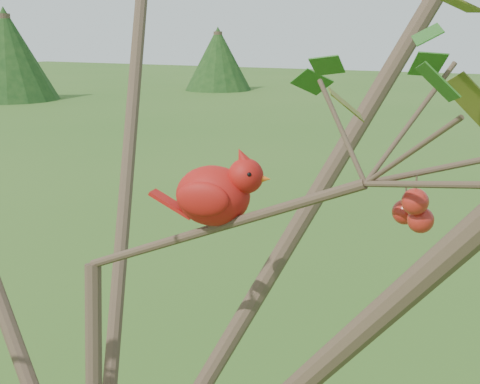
{
  "coord_description": "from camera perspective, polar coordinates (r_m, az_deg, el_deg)",
  "views": [
    {
      "loc": [
        0.87,
        -0.91,
        2.43
      ],
      "look_at": [
        0.31,
        0.09,
        2.15
      ],
      "focal_mm": 50.0,
      "sensor_mm": 36.0,
      "label": 1
    }
  ],
  "objects": [
    {
      "name": "crabapple_tree",
      "position": [
        1.26,
        -13.99,
        -0.88
      ],
      "size": [
        2.35,
        2.05,
        2.95
      ],
      "color": "#423123",
      "rests_on": "ground"
    },
    {
      "name": "cardinal",
      "position": [
        1.18,
        -1.98,
        -0.07
      ],
      "size": [
        0.22,
        0.13,
        0.16
      ],
      "rotation": [
        0.0,
        0.0,
        0.24
      ],
      "color": "#9E1A0D",
      "rests_on": "ground"
    },
    {
      "name": "distant_trees",
      "position": [
        23.87,
        17.91,
        10.85
      ],
      "size": [
        39.27,
        14.9,
        3.43
      ],
      "color": "#423123",
      "rests_on": "ground"
    }
  ]
}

